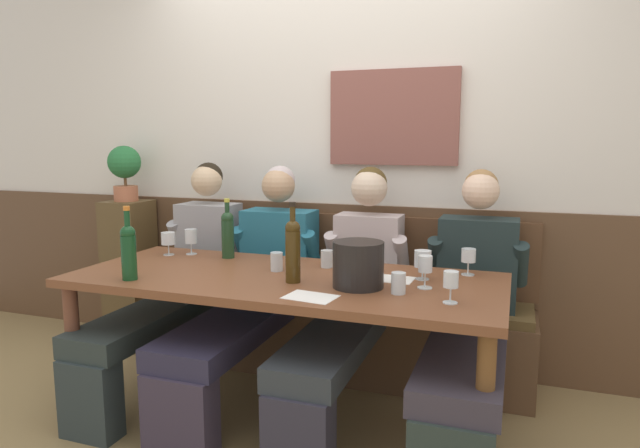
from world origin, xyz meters
name	(u,v)px	position (x,y,z in m)	size (l,w,h in m)	color
ground_plane	(274,437)	(0.00, 0.00, -0.01)	(6.80, 6.80, 0.02)	olive
room_wall_back	(344,139)	(0.00, 1.09, 1.40)	(6.80, 0.12, 2.80)	silver
wood_wainscot_panel	(340,282)	(0.00, 1.04, 0.50)	(6.80, 0.03, 1.00)	brown
wall_bench	(330,325)	(0.00, 0.83, 0.28)	(2.36, 0.42, 0.94)	brown
dining_table	(284,293)	(0.00, 0.13, 0.67)	(2.06, 0.86, 0.75)	brown
person_center_left_seat	(179,274)	(-0.81, 0.46, 0.61)	(0.47, 1.29, 1.25)	#2A3435
person_right_seat	(254,284)	(-0.32, 0.45, 0.60)	(0.53, 1.29, 1.24)	#362E3F
person_left_seat	(351,293)	(0.24, 0.44, 0.61)	(0.48, 1.29, 1.25)	#2D2B39
person_center_right_seat	(471,306)	(0.85, 0.44, 0.60)	(0.51, 1.28, 1.24)	#293631
ice_bucket	(358,264)	(0.39, 0.06, 0.85)	(0.23, 0.23, 0.20)	black
wine_bottle_green_tall	(293,248)	(0.09, 0.04, 0.91)	(0.07, 0.07, 0.37)	#3C2B0E
wine_bottle_amber_mid	(228,233)	(-0.45, 0.41, 0.89)	(0.07, 0.07, 0.33)	#1D3B20
wine_bottle_clear_water	(129,250)	(-0.65, -0.17, 0.89)	(0.07, 0.07, 0.35)	#143E1D
wine_glass_right_end	(423,260)	(0.64, 0.29, 0.84)	(0.08, 0.08, 0.14)	silver
wine_glass_center_front	(468,257)	(0.83, 0.45, 0.84)	(0.07, 0.07, 0.13)	silver
wine_glass_center_rear	(451,281)	(0.80, -0.05, 0.84)	(0.06, 0.06, 0.13)	silver
wine_glass_mid_left	(191,238)	(-0.70, 0.43, 0.85)	(0.07, 0.07, 0.15)	silver
wine_glass_by_bottle	(168,240)	(-0.81, 0.37, 0.84)	(0.08, 0.08, 0.13)	silver
wine_glass_left_end	(425,266)	(0.67, 0.14, 0.85)	(0.07, 0.07, 0.15)	silver
water_tumbler_center	(327,259)	(0.13, 0.38, 0.79)	(0.06, 0.06, 0.09)	silver
water_tumbler_right	(277,262)	(-0.08, 0.22, 0.80)	(0.06, 0.06, 0.09)	silver
water_tumbler_left	(398,283)	(0.58, 0.01, 0.80)	(0.06, 0.06, 0.09)	silver
tasting_sheet_left_guest	(311,297)	(0.25, -0.16, 0.75)	(0.21, 0.15, 0.00)	white
tasting_sheet_right_guest	(391,279)	(0.50, 0.25, 0.75)	(0.21, 0.15, 0.00)	white
corner_pedestal	(130,271)	(-1.48, 0.86, 0.49)	(0.28, 0.28, 0.98)	brown
potted_plant	(125,168)	(-1.48, 0.86, 1.20)	(0.22, 0.22, 0.37)	#B26546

